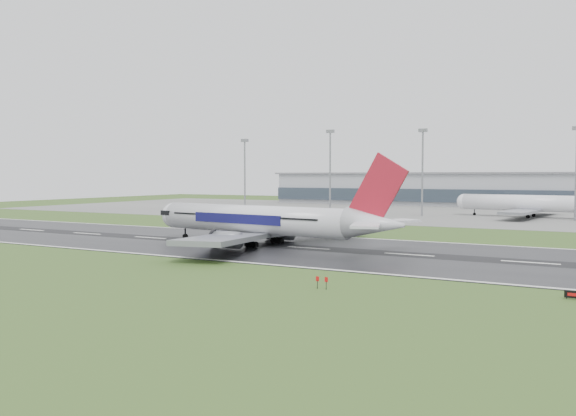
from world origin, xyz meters
The scene contains 11 objects.
ground centered at (0.00, 0.00, 0.00)m, with size 520.00×520.00×0.00m, color #304F1D.
runway centered at (0.00, 0.00, 0.05)m, with size 400.00×45.00×0.10m, color black.
apron centered at (0.00, 125.00, 0.04)m, with size 400.00×130.00×0.08m, color slate.
terminal centered at (0.00, 185.00, 7.50)m, with size 240.00×36.00×15.00m, color #8F9299.
main_airliner centered at (-28.81, -0.31, 8.73)m, with size 58.45×55.67×17.26m, color silver, non-canonical shape.
parked_airliner centered at (8.56, 110.66, 7.83)m, with size 52.85×49.21×15.49m, color white, non-canonical shape.
runway_sign centered at (27.54, -27.68, 0.52)m, with size 2.30×0.26×1.04m, color black, non-canonical shape.
floodmast_0 centered at (-98.45, 100.00, 13.94)m, with size 0.64×0.64×27.88m, color gray.
floodmast_1 centered at (-60.42, 100.00, 15.09)m, with size 0.64×0.64×30.17m, color gray.
floodmast_2 centered at (-25.28, 100.00, 14.62)m, with size 0.64×0.64×29.25m, color gray.
floodmast_3 centered at (22.74, 100.00, 14.08)m, with size 0.64×0.64×28.16m, color gray.
Camera 1 is at (29.90, -100.81, 14.06)m, focal length 36.38 mm.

